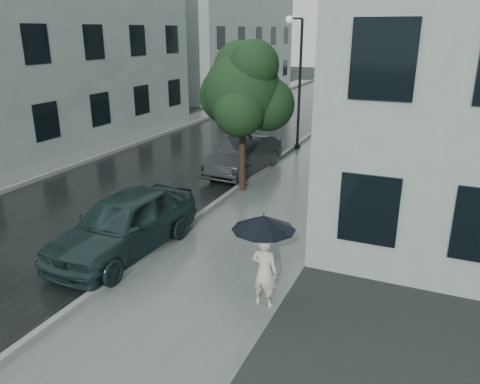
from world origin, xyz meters
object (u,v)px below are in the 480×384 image
at_px(lamp_post, 297,76).
at_px(car_near, 124,223).
at_px(car_far, 244,155).
at_px(pedestrian, 264,271).
at_px(street_tree, 243,91).

xyz_separation_m(lamp_post, car_near, (-0.61, -11.75, -2.48)).
distance_m(car_near, car_far, 7.33).
height_order(pedestrian, car_near, car_near).
relative_size(street_tree, lamp_post, 0.86).
xyz_separation_m(street_tree, car_far, (-0.75, 1.83, -2.62)).
relative_size(pedestrian, car_far, 0.36).
bearing_deg(car_near, street_tree, 84.96).
distance_m(street_tree, car_far, 3.28).
bearing_deg(pedestrian, street_tree, -59.54).
xyz_separation_m(pedestrian, car_near, (-3.90, 0.86, 0.01)).
bearing_deg(car_far, lamp_post, 85.35).
bearing_deg(car_far, car_near, -86.82).
height_order(pedestrian, car_far, pedestrian).
distance_m(lamp_post, car_far, 5.14).
height_order(street_tree, lamp_post, lamp_post).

